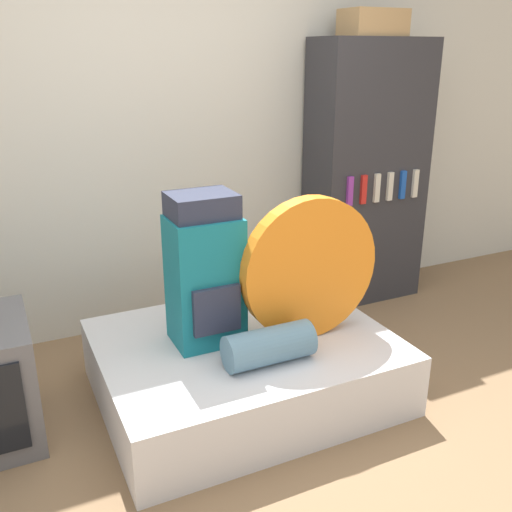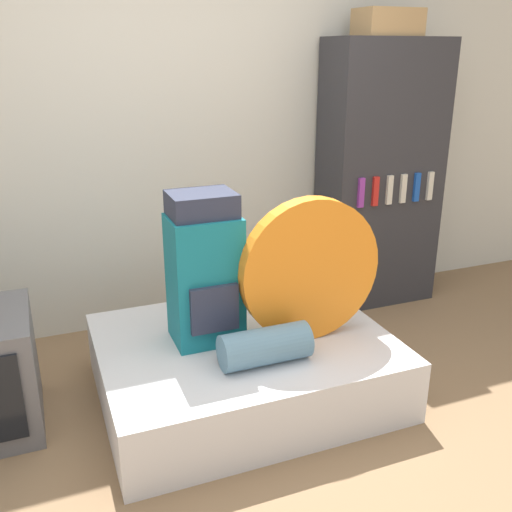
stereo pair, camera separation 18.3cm
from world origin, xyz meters
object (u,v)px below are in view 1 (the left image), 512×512
(backpack, at_px, (205,272))
(bookshelf, at_px, (366,175))
(cardboard_box, at_px, (373,23))
(tent_bag, at_px, (309,268))
(sleeping_roll, at_px, (269,346))

(backpack, distance_m, bookshelf, 1.74)
(backpack, height_order, cardboard_box, cardboard_box)
(backpack, height_order, bookshelf, bookshelf)
(bookshelf, bearing_deg, backpack, -152.85)
(tent_bag, relative_size, cardboard_box, 1.88)
(sleeping_roll, bearing_deg, bookshelf, 40.16)
(sleeping_roll, height_order, bookshelf, bookshelf)
(backpack, bearing_deg, bookshelf, 27.15)
(bookshelf, relative_size, cardboard_box, 4.61)
(backpack, bearing_deg, cardboard_box, 26.80)
(tent_bag, bearing_deg, cardboard_box, 43.40)
(backpack, distance_m, cardboard_box, 2.06)
(backpack, xyz_separation_m, cardboard_box, (1.48, 0.75, 1.22))
(bookshelf, xyz_separation_m, cardboard_box, (-0.05, -0.04, 1.01))
(backpack, height_order, tent_bag, backpack)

